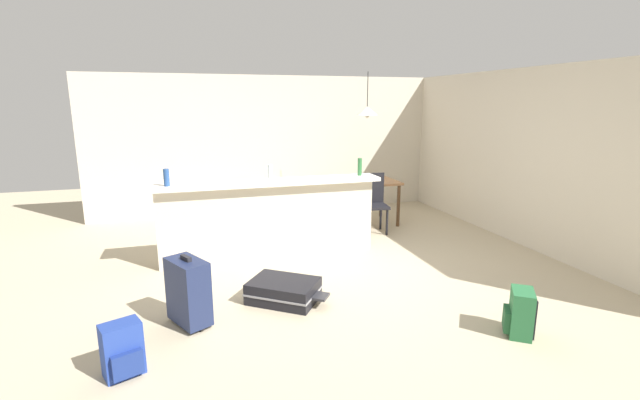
{
  "coord_description": "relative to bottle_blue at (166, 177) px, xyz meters",
  "views": [
    {
      "loc": [
        -1.54,
        -4.95,
        2.02
      ],
      "look_at": [
        0.13,
        0.6,
        0.72
      ],
      "focal_mm": 24.49,
      "sensor_mm": 36.0,
      "label": 1
    }
  ],
  "objects": [
    {
      "name": "ground_plane",
      "position": [
        1.82,
        -0.5,
        -1.17
      ],
      "size": [
        13.0,
        13.0,
        0.05
      ],
      "primitive_type": "cube",
      "color": "#BCAD8E"
    },
    {
      "name": "wall_back",
      "position": [
        1.82,
        2.55,
        0.1
      ],
      "size": [
        6.6,
        0.1,
        2.5
      ],
      "primitive_type": "cube",
      "color": "beige",
      "rests_on": "ground_plane"
    },
    {
      "name": "wall_right",
      "position": [
        4.87,
        -0.2,
        0.1
      ],
      "size": [
        0.1,
        6.0,
        2.5
      ],
      "primitive_type": "cube",
      "color": "beige",
      "rests_on": "ground_plane"
    },
    {
      "name": "partition_half_wall",
      "position": [
        1.24,
        0.02,
        -0.65
      ],
      "size": [
        2.8,
        0.2,
        0.99
      ],
      "primitive_type": "cube",
      "color": "beige",
      "rests_on": "ground_plane"
    },
    {
      "name": "bar_countertop",
      "position": [
        1.24,
        0.02,
        -0.13
      ],
      "size": [
        2.96,
        0.4,
        0.05
      ],
      "primitive_type": "cube",
      "color": "white",
      "rests_on": "partition_half_wall"
    },
    {
      "name": "bottle_blue",
      "position": [
        0.0,
        0.0,
        0.0
      ],
      "size": [
        0.07,
        0.07,
        0.21
      ],
      "primitive_type": "cylinder",
      "color": "#284C89",
      "rests_on": "bar_countertop"
    },
    {
      "name": "bottle_clear",
      "position": [
        1.25,
        -0.02,
        0.0
      ],
      "size": [
        0.06,
        0.06,
        0.21
      ],
      "primitive_type": "cylinder",
      "color": "silver",
      "rests_on": "bar_countertop"
    },
    {
      "name": "bottle_green",
      "position": [
        2.51,
        0.06,
        0.01
      ],
      "size": [
        0.06,
        0.06,
        0.24
      ],
      "primitive_type": "cylinder",
      "color": "#2D6B38",
      "rests_on": "bar_countertop"
    },
    {
      "name": "dining_table",
      "position": [
        3.06,
        1.24,
        -0.5
      ],
      "size": [
        1.1,
        0.8,
        0.74
      ],
      "color": "#4C331E",
      "rests_on": "ground_plane"
    },
    {
      "name": "dining_chair_near_partition",
      "position": [
        3.03,
        0.76,
        -0.63
      ],
      "size": [
        0.45,
        0.45,
        0.93
      ],
      "color": "black",
      "rests_on": "ground_plane"
    },
    {
      "name": "pendant_lamp",
      "position": [
        3.07,
        1.17,
        0.74
      ],
      "size": [
        0.34,
        0.34,
        0.72
      ],
      "color": "black"
    },
    {
      "name": "suitcase_flat_black",
      "position": [
        1.13,
        -1.31,
        -1.04
      ],
      "size": [
        0.86,
        0.81,
        0.22
      ],
      "color": "black",
      "rests_on": "ground_plane"
    },
    {
      "name": "backpack_green",
      "position": [
        2.99,
        -2.58,
        -0.95
      ],
      "size": [
        0.33,
        0.34,
        0.42
      ],
      "color": "#286B3D",
      "rests_on": "ground_plane"
    },
    {
      "name": "suitcase_upright_navy",
      "position": [
        0.19,
        -1.54,
        -0.82
      ],
      "size": [
        0.42,
        0.5,
        0.67
      ],
      "color": "#1E284C",
      "rests_on": "ground_plane"
    },
    {
      "name": "backpack_blue",
      "position": [
        -0.3,
        -2.2,
        -0.95
      ],
      "size": [
        0.33,
        0.31,
        0.42
      ],
      "color": "#233D93",
      "rests_on": "ground_plane"
    }
  ]
}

